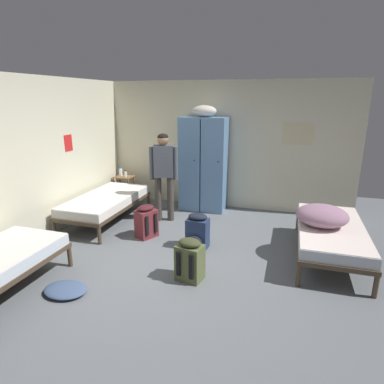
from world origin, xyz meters
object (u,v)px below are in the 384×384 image
(locker_bank, at_px, (204,162))
(lotion_bottle, at_px, (126,174))
(clothes_pile_denim, at_px, (65,290))
(bed_left_rear, at_px, (106,201))
(person_traveler, at_px, (164,169))
(shelf_unit, at_px, (124,186))
(bedding_heap, at_px, (322,215))
(bed_right, at_px, (331,232))
(backpack_navy, at_px, (197,232))
(backpack_maroon, at_px, (146,222))
(water_bottle, at_px, (121,172))
(backpack_olive, at_px, (190,260))

(locker_bank, distance_m, lotion_bottle, 1.73)
(locker_bank, distance_m, clothes_pile_denim, 3.61)
(bed_left_rear, xyz_separation_m, person_traveler, (1.01, 0.36, 0.59))
(shelf_unit, relative_size, bedding_heap, 0.81)
(locker_bank, height_order, bedding_heap, locker_bank)
(bed_right, bearing_deg, bed_left_rear, 175.15)
(lotion_bottle, relative_size, backpack_navy, 0.27)
(shelf_unit, height_order, backpack_maroon, shelf_unit)
(water_bottle, distance_m, backpack_maroon, 2.12)
(water_bottle, distance_m, clothes_pile_denim, 3.60)
(locker_bank, relative_size, person_traveler, 1.29)
(bed_right, height_order, backpack_olive, backpack_olive)
(shelf_unit, distance_m, backpack_maroon, 2.02)
(bed_right, xyz_separation_m, backpack_olive, (-1.73, -1.15, -0.12))
(locker_bank, relative_size, water_bottle, 10.33)
(clothes_pile_denim, bearing_deg, bed_left_rear, 109.25)
(bed_right, distance_m, backpack_maroon, 2.81)
(backpack_olive, bearing_deg, person_traveler, 120.40)
(backpack_navy, bearing_deg, bed_left_rear, 162.87)
(backpack_maroon, bearing_deg, water_bottle, 129.52)
(bed_right, distance_m, backpack_navy, 1.91)
(bed_right, distance_m, water_bottle, 4.40)
(backpack_maroon, xyz_separation_m, backpack_navy, (0.92, -0.15, 0.00))
(water_bottle, bearing_deg, bed_left_rear, -74.25)
(clothes_pile_denim, bearing_deg, lotion_bottle, 105.99)
(water_bottle, bearing_deg, bedding_heap, -21.13)
(water_bottle, distance_m, backpack_navy, 2.88)
(clothes_pile_denim, bearing_deg, person_traveler, 84.74)
(lotion_bottle, bearing_deg, backpack_maroon, -52.77)
(water_bottle, bearing_deg, backpack_navy, -38.09)
(person_traveler, xyz_separation_m, backpack_navy, (0.91, -0.95, -0.71))
(locker_bank, relative_size, bedding_heap, 2.94)
(water_bottle, height_order, clothes_pile_denim, water_bottle)
(lotion_bottle, bearing_deg, clothes_pile_denim, -74.01)
(backpack_navy, bearing_deg, shelf_unit, 141.22)
(water_bottle, bearing_deg, clothes_pile_denim, -71.95)
(backpack_maroon, xyz_separation_m, backpack_olive, (1.08, -1.03, 0.00))
(locker_bank, distance_m, bedding_heap, 2.68)
(person_traveler, xyz_separation_m, backpack_maroon, (-0.01, -0.79, -0.71))
(backpack_maroon, distance_m, backpack_olive, 1.50)
(bedding_heap, distance_m, clothes_pile_denim, 3.47)
(bed_left_rear, bearing_deg, backpack_navy, -17.13)
(backpack_olive, bearing_deg, bedding_heap, 34.80)
(bed_left_rear, height_order, water_bottle, water_bottle)
(backpack_navy, bearing_deg, clothes_pile_denim, -125.35)
(bed_left_rear, height_order, backpack_maroon, backpack_maroon)
(locker_bank, height_order, water_bottle, locker_bank)
(bed_left_rear, relative_size, backpack_maroon, 3.45)
(lotion_bottle, distance_m, backpack_maroon, 1.98)
(shelf_unit, xyz_separation_m, lotion_bottle, (0.07, -0.04, 0.29))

